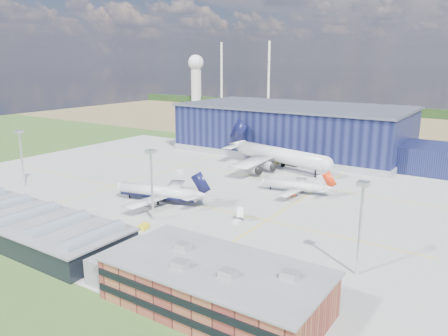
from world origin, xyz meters
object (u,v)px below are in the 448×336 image
airliner_widebody (281,148)px  ops_building (215,285)px  airstair (241,216)px  gse_tug_b (50,205)px  car_a (104,235)px  hangar (298,132)px  car_b (192,263)px  light_mast_east (361,213)px  gse_cart_b (180,172)px  light_mast_center (151,174)px  airliner_navy (158,186)px  gse_van_b (323,179)px  gse_van_c (170,249)px  gse_tug_a (144,227)px  airliner_red (294,181)px  light_mast_west (21,149)px  gse_tug_c (276,163)px

airliner_widebody → ops_building: bearing=-56.2°
airstair → gse_tug_b: bearing=177.0°
ops_building → car_a: bearing=165.9°
hangar → car_b: hangar is taller
light_mast_east → hangar: bearing=120.0°
ops_building → car_b: 19.89m
gse_cart_b → car_b: bearing=-117.4°
light_mast_center → airliner_navy: size_ratio=0.60×
hangar → light_mast_east: 144.23m
hangar → light_mast_center: size_ratio=6.30×
gse_van_b → airstair: airstair is taller
gse_van_c → airstair: bearing=-2.8°
light_mast_center → gse_cart_b: size_ratio=6.93×
car_a → car_b: car_b is taller
ops_building → light_mast_east: light_mast_east is taller
airliner_navy → gse_van_b: size_ratio=7.37×
gse_tug_a → car_a: size_ratio=1.11×
airliner_red → gse_van_c: (-3.91, -68.00, -3.58)m
light_mast_west → light_mast_east: size_ratio=1.00×
hangar → light_mast_west: size_ratio=6.30×
hangar → car_b: (36.89, -142.80, -10.97)m
hangar → gse_tug_a: (9.72, -131.85, -10.86)m
airliner_red → light_mast_east: bearing=119.1°
gse_van_c → car_b: (9.00, -2.00, -0.68)m
gse_cart_b → car_a: gse_cart_b is taller
gse_tug_b → gse_tug_c: 107.81m
gse_tug_b → airstair: size_ratio=0.67×
ops_building → gse_tug_c: ops_building is taller
ops_building → airliner_red: bearing=104.0°
light_mast_center → light_mast_west: bearing=180.0°
ops_building → gse_tug_b: 86.97m
ops_building → gse_van_c: ops_building is taller
hangar → airliner_widebody: bearing=-76.4°
gse_van_b → gse_tug_c: size_ratio=1.87×
ops_building → car_a: (-47.70, 12.00, -4.23)m
light_mast_west → light_mast_center: size_ratio=1.00×
airliner_navy → gse_cart_b: airliner_navy is taller
hangar → airstair: bearing=-74.5°
hangar → gse_van_b: (35.02, -50.94, -10.42)m
airstair → car_a: (-25.87, -33.49, -1.01)m
hangar → airliner_navy: (-4.07, -109.96, -5.34)m
gse_tug_a → gse_cart_b: size_ratio=1.10×
light_mast_east → gse_cart_b: 110.72m
airstair → car_a: 42.33m
light_mast_west → gse_van_c: bearing=-10.0°
hangar → light_mast_west: 139.77m
airliner_widebody → car_a: 102.43m
light_mast_east → gse_cart_b: light_mast_east is taller
light_mast_east → gse_tug_a: (-62.47, -7.04, -14.67)m
light_mast_west → light_mast_center: same height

